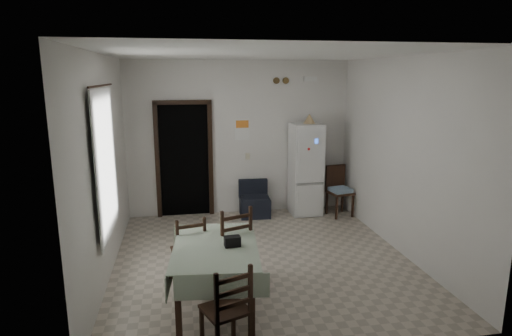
{
  "coord_description": "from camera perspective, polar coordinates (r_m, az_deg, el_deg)",
  "views": [
    {
      "loc": [
        -1.12,
        -5.7,
        2.63
      ],
      "look_at": [
        0.0,
        0.5,
        1.25
      ],
      "focal_mm": 30.0,
      "sensor_mm": 36.0,
      "label": 1
    }
  ],
  "objects": [
    {
      "name": "wall_front",
      "position": [
        3.82,
        7.39,
        -5.77
      ],
      "size": [
        4.2,
        0.02,
        2.9
      ],
      "primitive_type": null,
      "color": "silver",
      "rests_on": "ground"
    },
    {
      "name": "tan_cone",
      "position": [
        8.08,
        7.13,
        6.55
      ],
      "size": [
        0.25,
        0.25,
        0.18
      ],
      "primitive_type": "cone",
      "rotation": [
        0.0,
        0.0,
        -0.13
      ],
      "color": "tan",
      "rests_on": "fridge"
    },
    {
      "name": "emergency_light",
      "position": [
        8.29,
        7.25,
        11.7
      ],
      "size": [
        0.25,
        0.07,
        0.09
      ],
      "primitive_type": "cube",
      "color": "white",
      "rests_on": "ground"
    },
    {
      "name": "calendar_image",
      "position": [
        8.07,
        -1.85,
        5.87
      ],
      "size": [
        0.24,
        0.01,
        0.14
      ],
      "primitive_type": "cube",
      "color": "orange",
      "rests_on": "ground"
    },
    {
      "name": "dining_chair_far_right",
      "position": [
        5.51,
        -3.51,
        -10.12
      ],
      "size": [
        0.58,
        0.58,
        1.05
      ],
      "primitive_type": null,
      "rotation": [
        0.0,
        0.0,
        3.49
      ],
      "color": "black",
      "rests_on": "ground"
    },
    {
      "name": "doorway",
      "position": [
        8.31,
        -9.57,
        1.28
      ],
      "size": [
        1.06,
        0.52,
        2.22
      ],
      "color": "black",
      "rests_on": "ground"
    },
    {
      "name": "curtain",
      "position": [
        5.68,
        -19.35,
        0.68
      ],
      "size": [
        0.02,
        1.45,
        1.85
      ],
      "primitive_type": "cube",
      "color": "silver",
      "rests_on": "ground"
    },
    {
      "name": "dining_chair_far_left",
      "position": [
        5.59,
        -8.96,
        -10.66
      ],
      "size": [
        0.47,
        0.47,
        0.92
      ],
      "primitive_type": null,
      "rotation": [
        0.0,
        0.0,
        3.35
      ],
      "color": "black",
      "rests_on": "ground"
    },
    {
      "name": "calendar",
      "position": [
        8.09,
        -1.85,
        5.17
      ],
      "size": [
        0.28,
        0.02,
        0.4
      ],
      "primitive_type": "cube",
      "color": "white",
      "rests_on": "ground"
    },
    {
      "name": "black_bag",
      "position": [
        4.87,
        -3.17,
        -9.74
      ],
      "size": [
        0.19,
        0.12,
        0.12
      ],
      "primitive_type": "cube",
      "rotation": [
        0.0,
        0.0,
        0.08
      ],
      "color": "black",
      "rests_on": "dining_table"
    },
    {
      "name": "navy_seat",
      "position": [
        8.09,
        -0.16,
        -4.14
      ],
      "size": [
        0.58,
        0.57,
        0.67
      ],
      "primitive_type": null,
      "rotation": [
        0.0,
        0.0,
        -0.06
      ],
      "color": "black",
      "rests_on": "ground"
    },
    {
      "name": "ground",
      "position": [
        6.38,
        0.82,
        -12.0
      ],
      "size": [
        4.5,
        4.5,
        0.0
      ],
      "primitive_type": "plane",
      "color": "#A39785",
      "rests_on": "ground"
    },
    {
      "name": "wall_back",
      "position": [
        8.12,
        -2.2,
        3.98
      ],
      "size": [
        4.2,
        0.02,
        2.9
      ],
      "primitive_type": null,
      "color": "silver",
      "rests_on": "ground"
    },
    {
      "name": "corner_chair",
      "position": [
        8.23,
        11.15,
        -3.07
      ],
      "size": [
        0.48,
        0.48,
        0.95
      ],
      "primitive_type": null,
      "rotation": [
        0.0,
        0.0,
        0.2
      ],
      "color": "black",
      "rests_on": "ground"
    },
    {
      "name": "ceiling",
      "position": [
        5.82,
        0.91,
        15.0
      ],
      "size": [
        4.2,
        4.5,
        0.02
      ],
      "primitive_type": null,
      "color": "white",
      "rests_on": "ground"
    },
    {
      "name": "dining_table",
      "position": [
        5.08,
        -5.35,
        -14.1
      ],
      "size": [
        1.08,
        1.51,
        0.74
      ],
      "primitive_type": null,
      "rotation": [
        0.0,
        0.0,
        -0.1
      ],
      "color": "#9AAC93",
      "rests_on": "ground"
    },
    {
      "name": "vent_right",
      "position": [
        8.19,
        3.99,
        11.55
      ],
      "size": [
        0.12,
        0.03,
        0.12
      ],
      "primitive_type": "cylinder",
      "rotation": [
        1.57,
        0.0,
        0.0
      ],
      "color": "brown",
      "rests_on": "ground"
    },
    {
      "name": "wall_right",
      "position": [
        6.66,
        18.9,
        1.46
      ],
      "size": [
        0.02,
        4.5,
        2.9
      ],
      "primitive_type": null,
      "color": "silver",
      "rests_on": "ground"
    },
    {
      "name": "vent_left",
      "position": [
        8.15,
        2.73,
        11.56
      ],
      "size": [
        0.12,
        0.03,
        0.12
      ],
      "primitive_type": "cylinder",
      "rotation": [
        1.57,
        0.0,
        0.0
      ],
      "color": "brown",
      "rests_on": "ground"
    },
    {
      "name": "curtain_rod",
      "position": [
        5.58,
        -19.95,
        10.29
      ],
      "size": [
        0.02,
        1.6,
        0.02
      ],
      "primitive_type": "cylinder",
      "rotation": [
        1.57,
        0.0,
        0.0
      ],
      "color": "black",
      "rests_on": "ground"
    },
    {
      "name": "wall_left",
      "position": [
        5.91,
        -19.56,
        0.1
      ],
      "size": [
        0.02,
        4.5,
        2.9
      ],
      "primitive_type": null,
      "color": "silver",
      "rests_on": "ground"
    },
    {
      "name": "fridge",
      "position": [
        8.18,
        6.64,
        -0.18
      ],
      "size": [
        0.57,
        0.57,
        1.74
      ],
      "primitive_type": null,
      "rotation": [
        0.0,
        0.0,
        0.01
      ],
      "color": "silver",
      "rests_on": "ground"
    },
    {
      "name": "light_switch",
      "position": [
        8.19,
        -1.13,
        1.58
      ],
      "size": [
        0.08,
        0.02,
        0.12
      ],
      "primitive_type": "cube",
      "color": "beige",
      "rests_on": "ground"
    },
    {
      "name": "window_recess",
      "position": [
        5.7,
        -20.44,
        0.64
      ],
      "size": [
        0.1,
        1.2,
        1.6
      ],
      "primitive_type": "cube",
      "color": "silver",
      "rests_on": "ground"
    },
    {
      "name": "dining_chair_near_head",
      "position": [
        4.26,
        -4.09,
        -18.13
      ],
      "size": [
        0.52,
        0.52,
        0.94
      ],
      "primitive_type": null,
      "rotation": [
        0.0,
        0.0,
        3.51
      ],
      "color": "black",
      "rests_on": "ground"
    }
  ]
}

